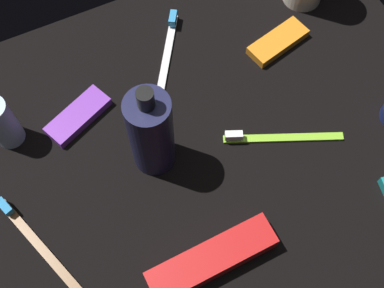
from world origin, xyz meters
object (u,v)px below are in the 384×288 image
(lotion_bottle, at_px, (151,133))
(toothbrush_lime, at_px, (276,137))
(toothbrush_brown, at_px, (35,241))
(snack_bar_purple, at_px, (78,116))
(toothbrush_white, at_px, (167,52))
(toothpaste_box_red, at_px, (212,260))
(snack_bar_orange, at_px, (278,42))
(deodorant_stick, at_px, (2,123))

(lotion_bottle, xyz_separation_m, toothbrush_lime, (0.17, -0.05, -0.07))
(toothbrush_brown, xyz_separation_m, snack_bar_purple, (0.12, 0.16, 0.00))
(toothbrush_white, distance_m, toothpaste_box_red, 0.34)
(toothbrush_brown, height_order, snack_bar_orange, toothbrush_brown)
(toothpaste_box_red, bearing_deg, snack_bar_orange, 45.16)
(deodorant_stick, relative_size, toothbrush_lime, 0.52)
(deodorant_stick, relative_size, snack_bar_purple, 0.85)
(lotion_bottle, height_order, toothbrush_white, lotion_bottle)
(lotion_bottle, distance_m, toothbrush_brown, 0.22)
(deodorant_stick, height_order, toothbrush_brown, deodorant_stick)
(toothbrush_white, bearing_deg, deodorant_stick, -172.65)
(toothbrush_lime, bearing_deg, deodorant_stick, 153.82)
(toothbrush_white, relative_size, snack_bar_purple, 1.51)
(toothbrush_lime, relative_size, toothbrush_white, 1.08)
(toothpaste_box_red, bearing_deg, toothbrush_white, 74.03)
(deodorant_stick, bearing_deg, snack_bar_purple, -7.94)
(toothbrush_brown, relative_size, snack_bar_orange, 1.67)
(toothbrush_lime, distance_m, toothbrush_brown, 0.37)
(toothbrush_lime, height_order, snack_bar_purple, toothbrush_lime)
(snack_bar_purple, bearing_deg, toothbrush_lime, -55.49)
(lotion_bottle, relative_size, toothbrush_white, 1.14)
(toothbrush_white, xyz_separation_m, snack_bar_orange, (0.17, -0.06, 0.00))
(snack_bar_orange, bearing_deg, snack_bar_purple, 165.01)
(toothbrush_brown, bearing_deg, lotion_bottle, 13.20)
(deodorant_stick, bearing_deg, toothbrush_white, 7.35)
(toothbrush_brown, relative_size, snack_bar_purple, 1.67)
(toothbrush_lime, xyz_separation_m, snack_bar_orange, (0.09, 0.15, 0.00))
(toothpaste_box_red, distance_m, snack_bar_purple, 0.30)
(toothbrush_lime, height_order, toothpaste_box_red, toothpaste_box_red)
(deodorant_stick, relative_size, toothpaste_box_red, 0.51)
(toothbrush_lime, xyz_separation_m, toothbrush_white, (-0.08, 0.21, 0.00))
(toothbrush_lime, height_order, toothbrush_brown, same)
(snack_bar_orange, bearing_deg, toothpaste_box_red, -146.65)
(lotion_bottle, distance_m, snack_bar_orange, 0.29)
(toothpaste_box_red, relative_size, snack_bar_purple, 1.69)
(snack_bar_orange, bearing_deg, toothbrush_brown, -175.80)
(lotion_bottle, relative_size, deodorant_stick, 2.01)
(lotion_bottle, height_order, snack_bar_orange, lotion_bottle)
(toothbrush_lime, distance_m, toothbrush_white, 0.23)
(snack_bar_purple, bearing_deg, toothbrush_white, -6.97)
(toothbrush_lime, bearing_deg, snack_bar_purple, 147.64)
(deodorant_stick, bearing_deg, snack_bar_orange, -3.25)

